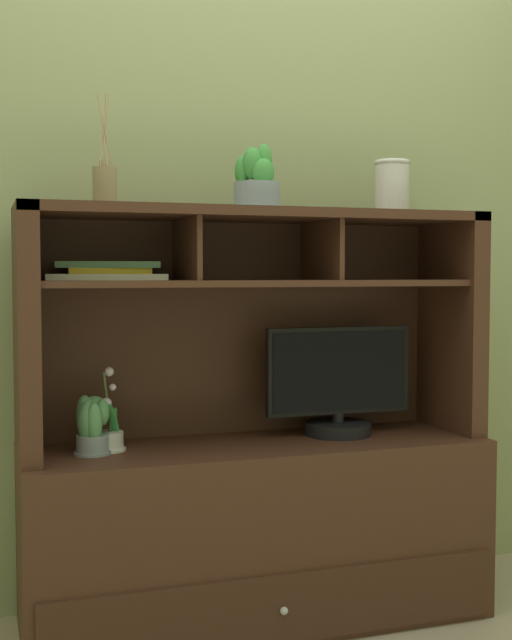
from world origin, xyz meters
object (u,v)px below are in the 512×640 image
potted_fern (91,424)px  ceramic_vase (392,187)px  media_console (255,492)px  potted_succulent (256,185)px  magazine_stack_left (107,271)px  tv_monitor (338,388)px  potted_orchid (108,436)px  diffuser_bottle (105,185)px

potted_fern → ceramic_vase: 1.23m
media_console → potted_succulent: 0.97m
media_console → magazine_stack_left: 0.84m
tv_monitor → magazine_stack_left: 0.84m
tv_monitor → media_console: bearing=-178.0°
tv_monitor → potted_succulent: bearing=-175.8°
potted_orchid → potted_fern: (-0.05, -0.03, 0.05)m
tv_monitor → magazine_stack_left: magazine_stack_left is taller
tv_monitor → potted_fern: 0.81m
tv_monitor → potted_orchid: size_ratio=1.98×
diffuser_bottle → magazine_stack_left: bearing=77.6°
diffuser_bottle → potted_orchid: bearing=78.0°
diffuser_bottle → ceramic_vase: (0.95, 0.03, 0.03)m
potted_fern → potted_orchid: bearing=29.3°
potted_orchid → diffuser_bottle: bearing=-102.0°
potted_fern → diffuser_bottle: size_ratio=0.54×
tv_monitor → potted_orchid: 0.77m
magazine_stack_left → media_console: bearing=-4.2°
media_console → potted_fern: media_console is taller
media_console → ceramic_vase: ceramic_vase is taller
potted_orchid → ceramic_vase: ceramic_vase is taller
tv_monitor → potted_orchid: bearing=-179.5°
potted_succulent → tv_monitor: bearing=4.2°
potted_orchid → ceramic_vase: bearing=-0.4°
magazine_stack_left → potted_succulent: potted_succulent is taller
diffuser_bottle → media_console: bearing=4.3°
tv_monitor → potted_succulent: 0.71m
media_console → potted_fern: bearing=-177.2°
media_console → magazine_stack_left: (-0.46, 0.03, 0.70)m
tv_monitor → ceramic_vase: bearing=-4.1°
ceramic_vase → potted_orchid: bearing=179.6°
media_console → potted_succulent: (-0.00, -0.01, 0.97)m
potted_fern → tv_monitor: bearing=2.6°
media_console → potted_succulent: bearing=-95.2°
diffuser_bottle → ceramic_vase: 0.95m
media_console → magazine_stack_left: media_console is taller
media_console → magazine_stack_left: bearing=175.8°
ceramic_vase → tv_monitor: bearing=175.9°
potted_orchid → potted_succulent: potted_succulent is taller
tv_monitor → ceramic_vase: ceramic_vase is taller
magazine_stack_left → ceramic_vase: ceramic_vase is taller
potted_succulent → potted_orchid: bearing=178.1°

